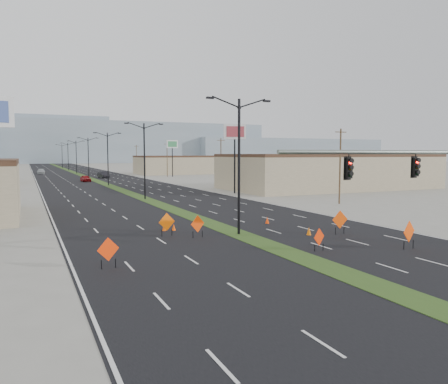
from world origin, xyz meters
name	(u,v)px	position (x,y,z in m)	size (l,w,h in m)	color
ground	(346,275)	(0.00, 0.00, 0.00)	(600.00, 600.00, 0.00)	gray
road_surface	(87,177)	(0.00, 100.00, 0.00)	(25.00, 400.00, 0.02)	black
median_strip	(87,177)	(0.00, 100.00, 0.00)	(2.00, 400.00, 0.04)	#2D4A1A
building_se_near	(329,173)	(34.00, 45.00, 2.75)	(36.00, 18.00, 5.50)	tan
building_se_far	(208,165)	(38.00, 110.00, 2.50)	(44.00, 16.00, 5.00)	tan
mesa_center	(109,143)	(40.00, 300.00, 14.00)	(220.00, 50.00, 28.00)	gray
mesa_east	(284,150)	(180.00, 290.00, 9.00)	(160.00, 50.00, 18.00)	gray
signal_mast	(437,174)	(8.56, 2.00, 4.79)	(16.30, 0.60, 8.00)	slate
streetlight_0	(239,162)	(0.00, 12.00, 5.42)	(5.15, 0.24, 10.02)	black
streetlight_1	(144,158)	(0.00, 40.00, 5.42)	(5.15, 0.24, 10.02)	black
streetlight_2	(108,157)	(0.00, 68.00, 5.42)	(5.15, 0.24, 10.02)	black
streetlight_3	(88,156)	(0.00, 96.00, 5.42)	(5.15, 0.24, 10.02)	black
streetlight_4	(76,156)	(0.00, 124.00, 5.42)	(5.15, 0.24, 10.02)	black
streetlight_5	(68,156)	(0.00, 152.00, 5.42)	(5.15, 0.24, 10.02)	black
streetlight_6	(62,155)	(0.00, 180.00, 5.42)	(5.15, 0.24, 10.02)	black
utility_pole_0	(340,165)	(20.00, 25.00, 4.67)	(1.60, 0.20, 9.00)	#4C3823
utility_pole_1	(221,161)	(20.00, 60.00, 4.67)	(1.60, 0.20, 9.00)	#4C3823
utility_pole_2	(167,159)	(20.00, 95.00, 4.67)	(1.60, 0.20, 9.00)	#4C3823
utility_pole_3	(137,158)	(20.00, 130.00, 4.67)	(1.60, 0.20, 9.00)	#4C3823
car_left	(86,178)	(-2.57, 81.40, 0.71)	(1.67, 4.15, 1.41)	maroon
car_mid	(103,175)	(3.31, 94.41, 0.83)	(1.75, 5.02, 1.65)	black
car_far	(41,171)	(-10.10, 125.64, 0.76)	(2.13, 5.25, 1.52)	#A0A5A9
construction_sign_0	(108,250)	(-10.57, 6.08, 0.98)	(1.20, 0.41, 1.66)	#F83205
construction_sign_1	(167,223)	(-5.14, 13.42, 1.02)	(1.28, 0.30, 1.73)	#F65D05
construction_sign_2	(198,225)	(-3.27, 12.05, 0.96)	(1.16, 0.46, 1.63)	#EF3C05
construction_sign_3	(319,238)	(2.00, 4.89, 0.83)	(1.02, 0.41, 1.43)	#F63105
construction_sign_4	(409,232)	(7.49, 3.00, 1.07)	(1.32, 0.42, 1.81)	#FE4405
construction_sign_5	(340,220)	(6.87, 8.88, 1.07)	(1.36, 0.09, 1.80)	#DF4104
cone_0	(164,227)	(-4.65, 15.75, 0.27)	(0.33, 0.33, 0.55)	#E24904
cone_1	(309,231)	(4.57, 9.56, 0.30)	(0.36, 0.36, 0.60)	#D65D04
cone_2	(267,220)	(4.49, 15.52, 0.29)	(0.35, 0.35, 0.58)	#EE3805
cone_3	(174,227)	(-3.92, 15.59, 0.27)	(0.32, 0.32, 0.53)	#FF4C05
pole_sign_east_near	(235,136)	(14.66, 42.92, 8.64)	(3.42, 1.12, 10.50)	black
pole_sign_east_far	(172,147)	(21.10, 93.89, 7.88)	(3.16, 0.65, 9.64)	black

